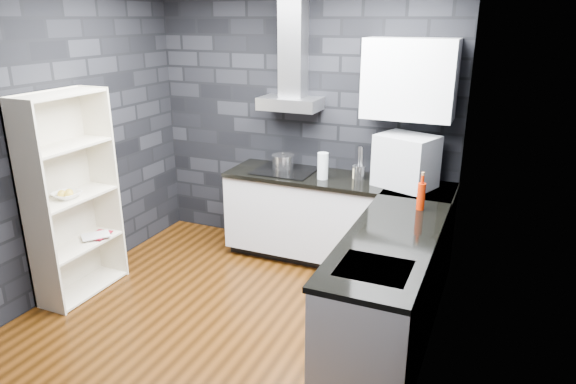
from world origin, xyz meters
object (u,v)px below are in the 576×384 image
Objects in this scene: glass_vase at (323,166)px; bookshelf at (72,197)px; fruit_bowl at (67,195)px; storage_jar at (357,173)px; red_bottle at (421,196)px; pot at (283,162)px; appliance_garage at (406,162)px; utensil_crock at (360,173)px.

bookshelf is at bearing -142.91° from glass_vase.
fruit_bowl is (-1.80, -1.41, -0.09)m from glass_vase.
glass_vase is at bearing -152.94° from storage_jar.
red_bottle is at bearing -24.96° from glass_vase.
red_bottle is 2.94m from bookshelf.
appliance_garage reaches higher than pot.
fruit_bowl is at bearing -161.31° from red_bottle.
storage_jar is at bearing 27.06° from glass_vase.
glass_vase is 1.91× the size of utensil_crock.
storage_jar is 0.04m from utensil_crock.
glass_vase reaches higher than fruit_bowl.
storage_jar is 0.06× the size of bookshelf.
red_bottle is at bearing -46.60° from appliance_garage.
bookshelf is (-1.33, -1.49, -0.08)m from pot.
glass_vase is at bearing -15.48° from pot.
appliance_garage is 0.61m from red_bottle.
red_bottle is (0.71, -0.62, 0.06)m from storage_jar.
red_bottle reaches higher than fruit_bowl.
appliance_garage is at bearing -5.01° from utensil_crock.
storage_jar is 2.59m from bookshelf.
fruit_bowl is at bearing -130.63° from pot.
pot is at bearing 157.96° from red_bottle.
utensil_crock is (0.03, -0.03, 0.01)m from storage_jar.
red_bottle reaches higher than utensil_crock.
glass_vase is (0.48, -0.13, 0.05)m from pot.
storage_jar is 0.94m from red_bottle.
glass_vase reaches higher than storage_jar.
fruit_bowl is (-2.80, -0.95, -0.07)m from red_bottle.
bookshelf is at bearing 90.00° from fruit_bowl.
pot is 0.95× the size of fruit_bowl.
bookshelf is at bearing -162.28° from red_bottle.
appliance_garage is 0.28× the size of bookshelf.
glass_vase reaches higher than red_bottle.
storage_jar is at bearing 33.46° from bookshelf.
glass_vase is at bearing -153.45° from appliance_garage.
appliance_garage is 2.26× the size of red_bottle.
bookshelf is (-2.13, -1.49, -0.07)m from utensil_crock.
red_bottle is (0.24, -0.55, -0.12)m from appliance_garage.
red_bottle is (1.48, -0.60, 0.03)m from pot.
pot is 0.84× the size of glass_vase.
appliance_garage reaches higher than glass_vase.
storage_jar is at bearing 139.61° from utensil_crock.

